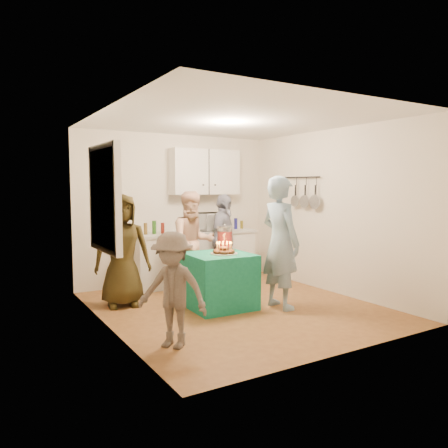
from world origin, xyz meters
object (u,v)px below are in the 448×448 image
woman_back_center (194,243)px  woman_back_left (122,250)px  party_table (219,281)px  child_near_left (173,290)px  microwave (209,222)px  punch_jar (225,239)px  counter (194,259)px  man_birthday (280,242)px  woman_back_right (223,241)px

woman_back_center → woman_back_left: bearing=-167.9°
party_table → child_near_left: (-1.18, -1.06, 0.23)m
microwave → punch_jar: size_ratio=1.68×
counter → child_near_left: 3.09m
man_birthday → woman_back_center: man_birthday is taller
counter → microwave: size_ratio=3.85×
woman_back_center → child_near_left: 2.32m
microwave → party_table: (-0.72, -1.57, -0.69)m
child_near_left → woman_back_right: bearing=100.5°
microwave → child_near_left: 3.28m
man_birthday → woman_back_center: bearing=23.1°
punch_jar → woman_back_right: size_ratio=0.22×
punch_jar → woman_back_right: woman_back_right is taller
woman_back_right → counter: bearing=71.4°
party_table → man_birthday: size_ratio=0.46×
woman_back_center → counter: bearing=68.4°
woman_back_right → child_near_left: bearing=-174.0°
child_near_left → microwave: bearing=106.6°
microwave → man_birthday: (0.00, -2.02, -0.15)m
woman_back_center → punch_jar: bearing=-67.5°
microwave → punch_jar: (-0.48, -1.32, -0.14)m
party_table → child_near_left: size_ratio=0.69×
microwave → woman_back_center: bearing=-126.8°
woman_back_left → microwave: bearing=35.0°
counter → punch_jar: 1.43m
microwave → woman_back_left: bearing=-149.0°
punch_jar → counter: bearing=82.7°
punch_jar → man_birthday: (0.48, -0.70, -0.01)m
microwave → woman_back_right: size_ratio=0.36×
microwave → child_near_left: (-1.91, -2.64, -0.45)m
counter → woman_back_center: bearing=-117.8°
woman_back_right → punch_jar: bearing=-161.5°
counter → woman_back_center: (-0.36, -0.68, 0.38)m
child_near_left → counter: bearing=111.3°
counter → woman_back_center: 0.86m
microwave → woman_back_center: 0.99m
woman_back_right → child_near_left: (-1.85, -2.06, -0.17)m
microwave → woman_back_center: (-0.67, -0.68, -0.26)m
punch_jar → child_near_left: bearing=-137.5°
microwave → party_table: size_ratio=0.67×
man_birthday → woman_back_right: 1.45m
party_table → woman_back_center: bearing=86.3°
woman_back_right → child_near_left: 2.77m
microwave → punch_jar: 1.41m
punch_jar → woman_back_left: 1.48m
man_birthday → woman_back_right: size_ratio=1.17×
microwave → woman_back_left: size_ratio=0.36×
man_birthday → woman_back_left: bearing=53.4°
punch_jar → woman_back_center: size_ratio=0.21×
party_table → man_birthday: bearing=-31.8°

